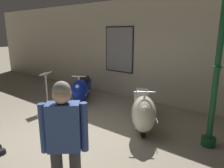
{
  "coord_description": "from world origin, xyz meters",
  "views": [
    {
      "loc": [
        3.34,
        -2.71,
        2.25
      ],
      "look_at": [
        -0.26,
        1.92,
        0.79
      ],
      "focal_mm": 33.73,
      "sensor_mm": 36.0,
      "label": 1
    }
  ],
  "objects_px": {
    "scooter_0": "(81,90)",
    "lamppost": "(217,73)",
    "info_stanchion": "(47,93)",
    "visitor_1": "(65,139)",
    "scooter_1": "(143,111)"
  },
  "relations": [
    {
      "from": "scooter_0",
      "to": "lamppost",
      "type": "bearing_deg",
      "value": 51.37
    },
    {
      "from": "scooter_0",
      "to": "info_stanchion",
      "type": "xyz_separation_m",
      "value": [
        -0.52,
        -0.93,
        0.03
      ]
    },
    {
      "from": "scooter_0",
      "to": "visitor_1",
      "type": "height_order",
      "value": "visitor_1"
    },
    {
      "from": "scooter_0",
      "to": "info_stanchion",
      "type": "distance_m",
      "value": 1.07
    },
    {
      "from": "scooter_0",
      "to": "info_stanchion",
      "type": "bearing_deg",
      "value": -63.39
    },
    {
      "from": "scooter_1",
      "to": "visitor_1",
      "type": "xyz_separation_m",
      "value": [
        0.37,
        -2.58,
        0.52
      ]
    },
    {
      "from": "scooter_1",
      "to": "scooter_0",
      "type": "bearing_deg",
      "value": -133.39
    },
    {
      "from": "visitor_1",
      "to": "scooter_1",
      "type": "bearing_deg",
      "value": -33.7
    },
    {
      "from": "visitor_1",
      "to": "lamppost",
      "type": "bearing_deg",
      "value": -62.53
    },
    {
      "from": "scooter_1",
      "to": "info_stanchion",
      "type": "xyz_separation_m",
      "value": [
        -3.06,
        -0.45,
        -0.01
      ]
    },
    {
      "from": "visitor_1",
      "to": "info_stanchion",
      "type": "relative_size",
      "value": 1.54
    },
    {
      "from": "scooter_0",
      "to": "lamppost",
      "type": "relative_size",
      "value": 0.51
    },
    {
      "from": "lamppost",
      "to": "visitor_1",
      "type": "height_order",
      "value": "lamppost"
    },
    {
      "from": "info_stanchion",
      "to": "visitor_1",
      "type": "bearing_deg",
      "value": -31.88
    },
    {
      "from": "visitor_1",
      "to": "info_stanchion",
      "type": "distance_m",
      "value": 4.07
    }
  ]
}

